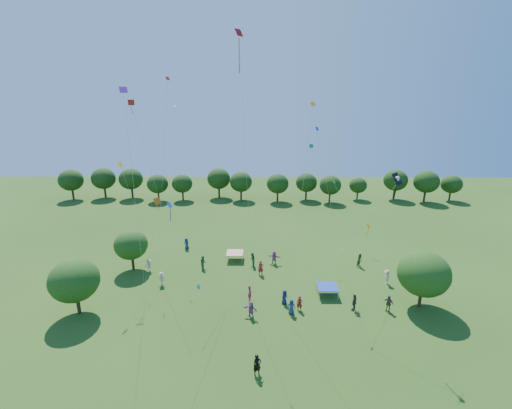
% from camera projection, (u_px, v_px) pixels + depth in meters
% --- Properties ---
extents(near_tree_west, '(4.74, 4.74, 5.85)m').
position_uv_depth(near_tree_west, '(74.00, 280.00, 33.57)').
color(near_tree_west, '#422B19').
rests_on(near_tree_west, ground).
extents(near_tree_north, '(4.12, 4.12, 5.26)m').
position_uv_depth(near_tree_north, '(131.00, 245.00, 42.86)').
color(near_tree_north, '#422B19').
rests_on(near_tree_north, ground).
extents(near_tree_east, '(5.14, 5.14, 6.10)m').
position_uv_depth(near_tree_east, '(424.00, 274.00, 34.74)').
color(near_tree_east, '#422B19').
rests_on(near_tree_east, ground).
extents(treeline, '(88.01, 8.77, 6.77)m').
position_uv_depth(treeline, '(250.00, 182.00, 74.84)').
color(treeline, '#422B19').
rests_on(treeline, ground).
extents(tent_red_stripe, '(2.20, 2.20, 1.10)m').
position_uv_depth(tent_red_stripe, '(235.00, 253.00, 46.22)').
color(tent_red_stripe, '#CD4018').
rests_on(tent_red_stripe, ground).
extents(tent_blue, '(2.20, 2.20, 1.10)m').
position_uv_depth(tent_blue, '(327.00, 287.00, 37.63)').
color(tent_blue, '#173897').
rests_on(tent_blue, ground).
extents(man_in_black, '(0.79, 0.66, 1.80)m').
position_uv_depth(man_in_black, '(257.00, 365.00, 26.49)').
color(man_in_black, black).
rests_on(man_in_black, ground).
extents(crowd_person_0, '(0.96, 0.80, 1.71)m').
position_uv_depth(crowd_person_0, '(187.00, 243.00, 49.80)').
color(crowd_person_0, navy).
rests_on(crowd_person_0, ground).
extents(crowd_person_1, '(0.66, 0.49, 1.61)m').
position_uv_depth(crowd_person_1, '(300.00, 303.00, 34.90)').
color(crowd_person_1, maroon).
rests_on(crowd_person_1, ground).
extents(crowd_person_2, '(0.59, 0.97, 1.87)m').
position_uv_depth(crowd_person_2, '(252.00, 260.00, 44.37)').
color(crowd_person_2, '#2A6331').
rests_on(crowd_person_2, ground).
extents(crowd_person_3, '(1.07, 0.49, 1.62)m').
position_uv_depth(crowd_person_3, '(162.00, 279.00, 39.83)').
color(crowd_person_3, '#C2B29B').
rests_on(crowd_person_3, ground).
extents(crowd_person_4, '(1.09, 1.04, 1.77)m').
position_uv_depth(crowd_person_4, '(388.00, 303.00, 34.76)').
color(crowd_person_4, '#423D35').
rests_on(crowd_person_4, ground).
extents(crowd_person_5, '(1.67, 1.25, 1.70)m').
position_uv_depth(crowd_person_5, '(251.00, 309.00, 33.83)').
color(crowd_person_5, '#8C5283').
rests_on(crowd_person_5, ground).
extents(crowd_person_6, '(0.87, 0.57, 1.64)m').
position_uv_depth(crowd_person_6, '(291.00, 307.00, 34.30)').
color(crowd_person_6, navy).
rests_on(crowd_person_6, ground).
extents(crowd_person_7, '(0.76, 0.55, 1.87)m').
position_uv_depth(crowd_person_7, '(261.00, 268.00, 42.18)').
color(crowd_person_7, maroon).
rests_on(crowd_person_7, ground).
extents(crowd_person_8, '(0.90, 0.98, 1.77)m').
position_uv_depth(crowd_person_8, '(203.00, 262.00, 43.82)').
color(crowd_person_8, '#285E33').
rests_on(crowd_person_8, ground).
extents(crowd_person_9, '(1.12, 0.66, 1.61)m').
position_uv_depth(crowd_person_9, '(149.00, 265.00, 43.16)').
color(crowd_person_9, '#C3AD9C').
rests_on(crowd_person_9, ground).
extents(crowd_person_10, '(1.00, 1.16, 1.83)m').
position_uv_depth(crowd_person_10, '(354.00, 302.00, 34.88)').
color(crowd_person_10, '#39302E').
rests_on(crowd_person_10, ground).
extents(crowd_person_11, '(1.80, 1.06, 1.82)m').
position_uv_depth(crowd_person_11, '(274.00, 257.00, 45.13)').
color(crowd_person_11, '#9B5A8B').
rests_on(crowd_person_11, ground).
extents(crowd_person_12, '(0.85, 0.85, 1.58)m').
position_uv_depth(crowd_person_12, '(284.00, 297.00, 36.08)').
color(crowd_person_12, '#1A1E4B').
rests_on(crowd_person_12, ground).
extents(crowd_person_13, '(0.60, 0.76, 1.80)m').
position_uv_depth(crowd_person_13, '(250.00, 293.00, 36.61)').
color(crowd_person_13, '#9F1D49').
rests_on(crowd_person_13, ground).
extents(crowd_person_14, '(0.98, 0.93, 1.78)m').
position_uv_depth(crowd_person_14, '(360.00, 260.00, 44.37)').
color(crowd_person_14, '#224D21').
rests_on(crowd_person_14, ground).
extents(crowd_person_15, '(0.57, 1.17, 1.76)m').
position_uv_depth(crowd_person_15, '(387.00, 277.00, 40.05)').
color(crowd_person_15, '#B8A493').
rests_on(crowd_person_15, ground).
extents(pirate_kite, '(8.50, 2.73, 13.29)m').
position_uv_depth(pirate_kite, '(394.00, 183.00, 29.72)').
color(pirate_kite, black).
extents(red_high_kite, '(1.77, 4.71, 25.64)m').
position_uv_depth(red_high_kite, '(242.00, 88.00, 31.72)').
color(red_high_kite, red).
extents(small_kite_0, '(3.91, 1.44, 19.58)m').
position_uv_depth(small_kite_0, '(140.00, 132.00, 41.46)').
color(small_kite_0, red).
extents(small_kite_1, '(1.64, 3.28, 9.17)m').
position_uv_depth(small_kite_1, '(156.00, 211.00, 37.42)').
color(small_kite_1, '#EE580C').
extents(small_kite_2, '(2.29, 2.81, 13.08)m').
position_uv_depth(small_kite_2, '(128.00, 185.00, 37.97)').
color(small_kite_2, '#FBAB16').
extents(small_kite_3, '(3.62, 5.33, 13.87)m').
position_uv_depth(small_kite_3, '(317.00, 170.00, 45.93)').
color(small_kite_3, '#178343').
extents(small_kite_4, '(3.83, 6.19, 11.61)m').
position_uv_depth(small_kite_4, '(184.00, 229.00, 28.83)').
color(small_kite_4, '#1246BA').
extents(small_kite_5, '(0.84, 0.75, 20.59)m').
position_uv_depth(small_kite_5, '(128.00, 134.00, 32.41)').
color(small_kite_5, '#57178A').
extents(small_kite_6, '(0.84, 2.62, 18.98)m').
position_uv_depth(small_kite_6, '(175.00, 158.00, 44.90)').
color(small_kite_6, white).
extents(small_kite_7, '(2.17, 4.38, 3.23)m').
position_uv_depth(small_kite_7, '(203.00, 288.00, 31.93)').
color(small_kite_7, '#0CB48B').
extents(small_kite_8, '(2.78, 1.20, 21.95)m').
position_uv_depth(small_kite_8, '(164.00, 146.00, 39.25)').
color(small_kite_8, red).
extents(small_kite_9, '(5.23, 3.78, 2.92)m').
position_uv_depth(small_kite_9, '(365.00, 231.00, 47.44)').
color(small_kite_9, orange).
extents(small_kite_10, '(1.57, 1.58, 19.21)m').
position_uv_depth(small_kite_10, '(303.00, 183.00, 28.90)').
color(small_kite_10, orange).
extents(small_kite_11, '(6.27, 1.69, 11.73)m').
position_uv_depth(small_kite_11, '(351.00, 218.00, 34.77)').
color(small_kite_11, '#1E8D19').
extents(small_kite_12, '(4.31, 2.00, 16.57)m').
position_uv_depth(small_kite_12, '(324.00, 167.00, 40.87)').
color(small_kite_12, blue).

